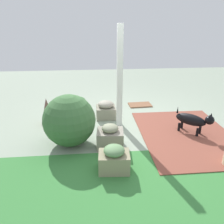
{
  "coord_description": "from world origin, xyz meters",
  "views": [
    {
      "loc": [
        0.79,
        4.37,
        2.17
      ],
      "look_at": [
        0.4,
        0.18,
        0.43
      ],
      "focal_mm": 36.17,
      "sensor_mm": 36.0,
      "label": 1
    }
  ],
  "objects_px": {
    "terracotta_pot_broad": "(78,104)",
    "doormat": "(140,105)",
    "round_shrub": "(69,120)",
    "terracotta_pot_spiky": "(47,112)",
    "porch_pillar": "(120,78)",
    "stone_planter_nearest": "(106,110)",
    "dog": "(193,120)",
    "stone_planter_far": "(114,159)",
    "stone_planter_mid": "(110,137)"
  },
  "relations": [
    {
      "from": "round_shrub",
      "to": "doormat",
      "type": "xyz_separation_m",
      "value": [
        -1.71,
        -1.87,
        -0.46
      ]
    },
    {
      "from": "terracotta_pot_spiky",
      "to": "doormat",
      "type": "distance_m",
      "value": 2.49
    },
    {
      "from": "round_shrub",
      "to": "terracotta_pot_spiky",
      "type": "bearing_deg",
      "value": -57.91
    },
    {
      "from": "stone_planter_mid",
      "to": "stone_planter_far",
      "type": "bearing_deg",
      "value": 90.14
    },
    {
      "from": "stone_planter_nearest",
      "to": "terracotta_pot_spiky",
      "type": "distance_m",
      "value": 1.32
    },
    {
      "from": "stone_planter_far",
      "to": "dog",
      "type": "height_order",
      "value": "dog"
    },
    {
      "from": "dog",
      "to": "stone_planter_nearest",
      "type": "bearing_deg",
      "value": -29.88
    },
    {
      "from": "porch_pillar",
      "to": "doormat",
      "type": "xyz_separation_m",
      "value": [
        -0.71,
        -1.14,
        -1.03
      ]
    },
    {
      "from": "round_shrub",
      "to": "stone_planter_far",
      "type": "bearing_deg",
      "value": 129.46
    },
    {
      "from": "porch_pillar",
      "to": "stone_planter_mid",
      "type": "relative_size",
      "value": 4.2
    },
    {
      "from": "round_shrub",
      "to": "dog",
      "type": "xyz_separation_m",
      "value": [
        -2.42,
        -0.17,
        -0.17
      ]
    },
    {
      "from": "stone_planter_nearest",
      "to": "terracotta_pot_broad",
      "type": "xyz_separation_m",
      "value": [
        0.66,
        -0.26,
        0.06
      ]
    },
    {
      "from": "dog",
      "to": "stone_planter_far",
      "type": "bearing_deg",
      "value": 31.81
    },
    {
      "from": "stone_planter_mid",
      "to": "terracotta_pot_spiky",
      "type": "xyz_separation_m",
      "value": [
        1.28,
        -1.08,
        0.09
      ]
    },
    {
      "from": "terracotta_pot_broad",
      "to": "dog",
      "type": "distance_m",
      "value": 2.64
    },
    {
      "from": "stone_planter_far",
      "to": "terracotta_pot_spiky",
      "type": "bearing_deg",
      "value": -54.07
    },
    {
      "from": "terracotta_pot_broad",
      "to": "porch_pillar",
      "type": "bearing_deg",
      "value": 143.68
    },
    {
      "from": "porch_pillar",
      "to": "round_shrub",
      "type": "distance_m",
      "value": 1.36
    },
    {
      "from": "stone_planter_far",
      "to": "terracotta_pot_broad",
      "type": "distance_m",
      "value": 2.37
    },
    {
      "from": "terracotta_pot_broad",
      "to": "doormat",
      "type": "bearing_deg",
      "value": -163.92
    },
    {
      "from": "stone_planter_mid",
      "to": "dog",
      "type": "height_order",
      "value": "dog"
    },
    {
      "from": "stone_planter_mid",
      "to": "doormat",
      "type": "bearing_deg",
      "value": -115.59
    },
    {
      "from": "round_shrub",
      "to": "terracotta_pot_broad",
      "type": "height_order",
      "value": "round_shrub"
    },
    {
      "from": "stone_planter_mid",
      "to": "stone_planter_far",
      "type": "height_order",
      "value": "stone_planter_mid"
    },
    {
      "from": "porch_pillar",
      "to": "doormat",
      "type": "bearing_deg",
      "value": -121.86
    },
    {
      "from": "stone_planter_mid",
      "to": "porch_pillar",
      "type": "bearing_deg",
      "value": -106.76
    },
    {
      "from": "porch_pillar",
      "to": "stone_planter_mid",
      "type": "xyz_separation_m",
      "value": [
        0.28,
        0.92,
        -0.85
      ]
    },
    {
      "from": "stone_planter_far",
      "to": "dog",
      "type": "relative_size",
      "value": 0.78
    },
    {
      "from": "stone_planter_mid",
      "to": "terracotta_pot_broad",
      "type": "xyz_separation_m",
      "value": [
        0.64,
        -1.59,
        0.06
      ]
    },
    {
      "from": "doormat",
      "to": "terracotta_pot_broad",
      "type": "bearing_deg",
      "value": 16.08
    },
    {
      "from": "dog",
      "to": "terracotta_pot_spiky",
      "type": "bearing_deg",
      "value": -13.49
    },
    {
      "from": "terracotta_pot_broad",
      "to": "terracotta_pot_spiky",
      "type": "bearing_deg",
      "value": 38.94
    },
    {
      "from": "round_shrub",
      "to": "doormat",
      "type": "distance_m",
      "value": 2.58
    },
    {
      "from": "stone_planter_mid",
      "to": "doormat",
      "type": "relative_size",
      "value": 0.84
    },
    {
      "from": "stone_planter_mid",
      "to": "terracotta_pot_spiky",
      "type": "relative_size",
      "value": 0.82
    },
    {
      "from": "stone_planter_far",
      "to": "doormat",
      "type": "xyz_separation_m",
      "value": [
        -0.99,
        -2.75,
        -0.18
      ]
    },
    {
      "from": "porch_pillar",
      "to": "stone_planter_mid",
      "type": "distance_m",
      "value": 1.28
    },
    {
      "from": "doormat",
      "to": "dog",
      "type": "bearing_deg",
      "value": 112.72
    },
    {
      "from": "doormat",
      "to": "stone_planter_nearest",
      "type": "bearing_deg",
      "value": 36.92
    },
    {
      "from": "round_shrub",
      "to": "terracotta_pot_spiky",
      "type": "height_order",
      "value": "round_shrub"
    },
    {
      "from": "stone_planter_nearest",
      "to": "dog",
      "type": "relative_size",
      "value": 0.71
    },
    {
      "from": "porch_pillar",
      "to": "stone_planter_far",
      "type": "distance_m",
      "value": 1.84
    },
    {
      "from": "round_shrub",
      "to": "doormat",
      "type": "bearing_deg",
      "value": -132.39
    },
    {
      "from": "porch_pillar",
      "to": "dog",
      "type": "distance_m",
      "value": 1.7
    },
    {
      "from": "terracotta_pot_broad",
      "to": "dog",
      "type": "relative_size",
      "value": 0.7
    },
    {
      "from": "porch_pillar",
      "to": "terracotta_pot_broad",
      "type": "bearing_deg",
      "value": -36.32
    },
    {
      "from": "porch_pillar",
      "to": "stone_planter_nearest",
      "type": "relative_size",
      "value": 4.7
    },
    {
      "from": "stone_planter_nearest",
      "to": "stone_planter_far",
      "type": "relative_size",
      "value": 0.91
    },
    {
      "from": "terracotta_pot_broad",
      "to": "doormat",
      "type": "relative_size",
      "value": 0.74
    },
    {
      "from": "doormat",
      "to": "stone_planter_mid",
      "type": "bearing_deg",
      "value": 64.41
    }
  ]
}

